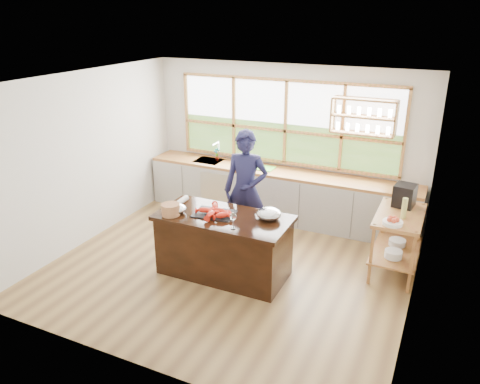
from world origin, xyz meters
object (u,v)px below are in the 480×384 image
Objects in this scene: island at (224,245)px; cook at (246,190)px; wicker_basket at (171,210)px; espresso_machine at (405,195)px.

cook is (-0.08, 0.91, 0.49)m from island.
island is 7.25× the size of wicker_basket.
espresso_machine is 3.32m from wicker_basket.
cook reaches higher than wicker_basket.
island is 0.90m from wicker_basket.
cook is 7.39× the size of wicker_basket.
cook is 1.33m from wicker_basket.
espresso_machine is at bearing 30.58° from wicker_basket.
wicker_basket is at bearing -125.90° from cook.
cook is 2.32m from espresso_machine.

